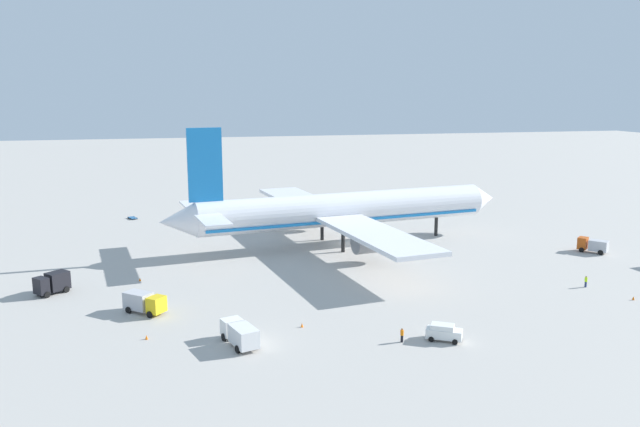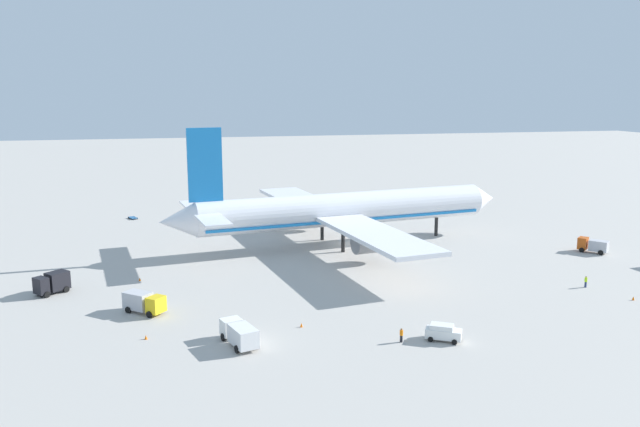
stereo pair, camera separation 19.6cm
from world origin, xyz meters
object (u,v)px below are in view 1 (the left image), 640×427
object	(u,v)px
traffic_cone_1	(140,279)
traffic_cone_2	(146,337)
traffic_cone_3	(302,325)
ground_worker_0	(402,335)
service_van	(444,332)
service_truck_0	(53,283)
traffic_cone_4	(633,298)
baggage_cart_0	(133,218)
ground_worker_2	(586,281)
service_truck_3	(593,245)
traffic_cone_0	(204,212)
service_truck_4	(144,302)
airliner	(340,210)
service_truck_1	(240,333)

from	to	relation	value
traffic_cone_1	traffic_cone_2	world-z (taller)	same
traffic_cone_2	traffic_cone_3	distance (m)	18.81
ground_worker_0	traffic_cone_2	xyz separation A→B (m)	(-29.21, 7.98, -0.60)
service_van	service_truck_0	bearing A→B (deg)	148.05
traffic_cone_3	traffic_cone_4	bearing A→B (deg)	-1.10
traffic_cone_2	traffic_cone_4	world-z (taller)	same
baggage_cart_0	ground_worker_2	bearing A→B (deg)	-45.62
service_truck_3	traffic_cone_1	xyz separation A→B (m)	(-79.91, 1.32, -1.13)
traffic_cone_1	traffic_cone_3	bearing A→B (deg)	-50.94
service_truck_3	traffic_cone_0	size ratio (longest dim) A/B	9.49
baggage_cart_0	traffic_cone_3	size ratio (longest dim) A/B	6.07
service_van	baggage_cart_0	size ratio (longest dim) A/B	1.35
service_truck_3	baggage_cart_0	bearing A→B (deg)	147.85
service_truck_0	traffic_cone_0	size ratio (longest dim) A/B	9.13
baggage_cart_0	traffic_cone_1	size ratio (longest dim) A/B	6.07
traffic_cone_0	traffic_cone_2	distance (m)	79.28
service_truck_3	baggage_cart_0	world-z (taller)	service_truck_3
service_van	service_truck_4	bearing A→B (deg)	152.31
service_truck_4	traffic_cone_1	xyz separation A→B (m)	(-1.10, 15.07, -1.24)
ground_worker_0	ground_worker_2	distance (m)	37.07
traffic_cone_3	ground_worker_2	bearing A→B (deg)	7.47
ground_worker_0	service_truck_4	bearing A→B (deg)	149.44
traffic_cone_0	traffic_cone_1	distance (m)	55.39
service_van	ground_worker_2	distance (m)	32.75
traffic_cone_4	traffic_cone_3	bearing A→B (deg)	178.90
ground_worker_2	traffic_cone_1	size ratio (longest dim) A/B	3.16
airliner	traffic_cone_1	distance (m)	40.06
service_truck_4	traffic_cone_2	size ratio (longest dim) A/B	10.59
service_truck_1	traffic_cone_4	distance (m)	56.00
service_truck_3	ground_worker_2	bearing A→B (deg)	-129.09
service_truck_1	service_truck_4	world-z (taller)	service_truck_4
ground_worker_2	traffic_cone_1	world-z (taller)	ground_worker_2
traffic_cone_0	traffic_cone_4	xyz separation A→B (m)	(54.99, -79.85, 0.00)
service_truck_1	traffic_cone_3	world-z (taller)	service_truck_1
service_truck_0	traffic_cone_2	distance (m)	25.23
service_van	traffic_cone_4	world-z (taller)	service_van
ground_worker_0	baggage_cart_0	bearing A→B (deg)	112.23
service_truck_4	service_van	bearing A→B (deg)	-27.69
ground_worker_0	traffic_cone_0	bearing A→B (deg)	101.55
service_truck_1	service_truck_3	bearing A→B (deg)	22.23
service_truck_4	traffic_cone_0	xyz separation A→B (m)	(12.03, 68.88, -1.24)
service_truck_4	ground_worker_0	bearing A→B (deg)	-30.56
traffic_cone_2	traffic_cone_3	world-z (taller)	same
service_van	baggage_cart_0	xyz separation A→B (m)	(-39.18, 84.32, -0.76)
ground_worker_0	ground_worker_2	size ratio (longest dim) A/B	0.99
ground_worker_0	traffic_cone_4	bearing A→B (deg)	9.97
service_truck_3	service_truck_0	bearing A→B (deg)	-178.68
service_truck_0	traffic_cone_4	world-z (taller)	service_truck_0
service_truck_0	airliner	bearing A→B (deg)	21.01
traffic_cone_3	service_truck_0	bearing A→B (deg)	146.24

